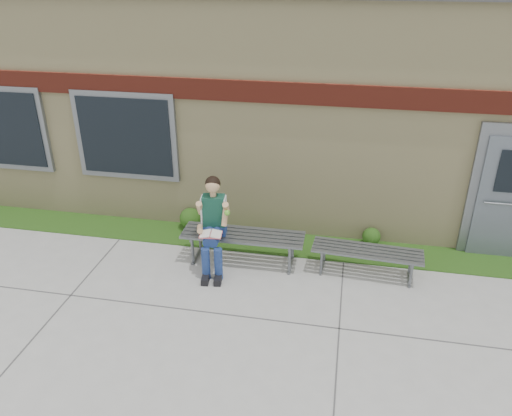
# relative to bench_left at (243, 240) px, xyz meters

# --- Properties ---
(ground) EXTENTS (80.00, 80.00, 0.00)m
(ground) POSITION_rel_bench_left_xyz_m (0.65, -1.93, -0.40)
(ground) COLOR #9E9E99
(ground) RESTS_ON ground
(grass_strip) EXTENTS (16.00, 0.80, 0.02)m
(grass_strip) POSITION_rel_bench_left_xyz_m (0.65, 0.67, -0.39)
(grass_strip) COLOR #234713
(grass_strip) RESTS_ON ground
(school_building) EXTENTS (16.20, 6.22, 4.20)m
(school_building) POSITION_rel_bench_left_xyz_m (0.65, 4.06, 1.70)
(school_building) COLOR beige
(school_building) RESTS_ON ground
(bench_left) EXTENTS (2.00, 0.58, 0.52)m
(bench_left) POSITION_rel_bench_left_xyz_m (0.00, 0.00, 0.00)
(bench_left) COLOR slate
(bench_left) RESTS_ON ground
(bench_right) EXTENTS (1.74, 0.59, 0.45)m
(bench_right) POSITION_rel_bench_left_xyz_m (2.00, 0.00, -0.06)
(bench_right) COLOR slate
(bench_right) RESTS_ON ground
(girl) EXTENTS (0.58, 0.93, 1.53)m
(girl) POSITION_rel_bench_left_xyz_m (-0.43, -0.23, 0.40)
(girl) COLOR navy
(girl) RESTS_ON ground
(shrub_mid) EXTENTS (0.39, 0.39, 0.39)m
(shrub_mid) POSITION_rel_bench_left_xyz_m (-1.21, 0.92, -0.19)
(shrub_mid) COLOR #234713
(shrub_mid) RESTS_ON grass_strip
(shrub_east) EXTENTS (0.32, 0.32, 0.32)m
(shrub_east) POSITION_rel_bench_left_xyz_m (2.10, 0.92, -0.22)
(shrub_east) COLOR #234713
(shrub_east) RESTS_ON grass_strip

